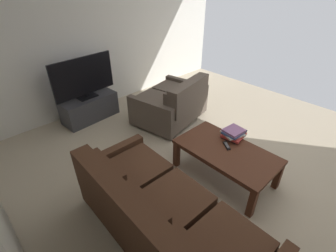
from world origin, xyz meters
name	(u,v)px	position (x,y,z in m)	size (l,w,h in m)	color
ground_plane	(229,162)	(0.00, 0.00, 0.00)	(5.62, 5.32, 0.01)	#B7A88E
wall_right	(108,27)	(2.81, 0.00, 1.39)	(0.12, 5.32, 2.78)	silver
sofa_main	(161,219)	(-0.24, 1.49, 0.35)	(1.97, 0.89, 0.82)	black
loveseat_near	(173,103)	(1.35, -0.20, 0.34)	(1.09, 1.32, 0.80)	black
coffee_table	(226,154)	(-0.10, 0.30, 0.36)	(1.21, 0.68, 0.42)	#4C2819
tv_stand	(90,108)	(2.40, 0.81, 0.21)	(0.48, 0.97, 0.42)	#38383D
flat_tv	(84,77)	(2.40, 0.81, 0.78)	(0.22, 1.08, 0.69)	black
book_stack	(233,133)	(0.00, 0.02, 0.48)	(0.30, 0.32, 0.12)	black
tv_remote	(227,146)	(-0.06, 0.24, 0.43)	(0.16, 0.13, 0.02)	black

